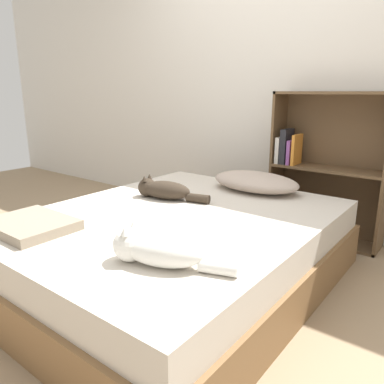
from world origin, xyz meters
The scene contains 8 objects.
ground_plane centered at (0.00, 0.00, 0.00)m, with size 8.00×8.00×0.00m, color #997F60.
wall_back centered at (0.00, 1.36, 1.25)m, with size 8.00×0.06×2.50m.
bed centered at (0.00, 0.00, 0.21)m, with size 1.52×1.88×0.42m.
pillow centered at (0.10, 0.73, 0.49)m, with size 0.63×0.36×0.13m.
cat_light centered at (0.34, -0.54, 0.48)m, with size 0.50×0.25×0.16m.
cat_dark centered at (-0.28, 0.20, 0.48)m, with size 0.49×0.23×0.14m.
bookshelf centered at (0.41, 1.23, 0.56)m, with size 0.82×0.26×1.09m.
blanket_fold centered at (-0.42, -0.64, 0.44)m, with size 0.43×0.33×0.05m.
Camera 1 is at (1.30, -1.54, 1.09)m, focal length 35.00 mm.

